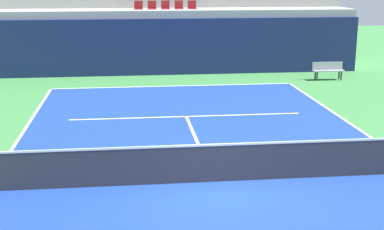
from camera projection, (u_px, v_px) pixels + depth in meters
ground_plane at (214, 182)px, 13.46m from camera, size 80.00×80.00×0.00m
court_surface at (214, 182)px, 13.46m from camera, size 11.00×24.00×0.01m
baseline_far at (173, 86)px, 24.95m from camera, size 11.00×0.10×0.00m
service_line_far at (186, 116)px, 19.61m from camera, size 8.26×0.10×0.00m
centre_service_line at (198, 143)px, 16.53m from camera, size 0.10×6.40×0.00m
back_wall at (168, 47)px, 27.55m from camera, size 19.68×0.30×2.81m
stands_tier_lower at (166, 40)px, 28.80m from camera, size 19.68×2.40×3.19m
stands_tier_upper at (163, 27)px, 31.00m from camera, size 19.68×2.40×4.09m
seating_row_lower at (166, 7)px, 28.46m from camera, size 3.23×0.44×0.44m
tennis_net at (214, 162)px, 13.33m from camera, size 11.08×0.08×1.07m
player_bench at (328, 69)px, 26.42m from camera, size 1.50×0.40×0.85m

